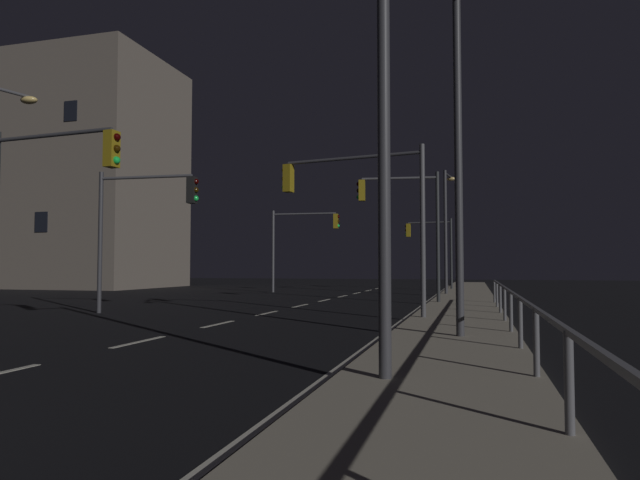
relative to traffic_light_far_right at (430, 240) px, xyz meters
name	(u,v)px	position (x,y,z in m)	size (l,w,h in m)	color
ground_plane	(272,312)	(-4.27, -20.77, -3.62)	(112.00, 112.00, 0.00)	black
sidewalk_right	(460,315)	(2.52, -20.77, -3.55)	(2.93, 77.00, 0.14)	#9E937F
lane_markings_center	(300,306)	(-4.27, -17.27, -3.61)	(0.14, 50.00, 0.01)	silver
lane_edge_line	(422,306)	(0.80, -15.77, -3.61)	(0.14, 53.00, 0.01)	silver
traffic_light_far_right	(430,240)	(0.00, 0.00, 0.00)	(3.35, 0.42, 4.96)	#2D3033
traffic_light_mid_right	(302,234)	(-7.92, -5.44, 0.24)	(4.56, 0.52, 5.43)	#4C4C51
traffic_light_overhead_east	(357,196)	(-0.68, -22.57, 0.36)	(4.96, 0.94, 5.37)	#4C4C51
traffic_light_far_center	(143,212)	(-8.55, -22.68, 0.05)	(3.92, 0.50, 5.19)	#38383D
traffic_light_far_left	(403,211)	(-0.04, -15.35, 0.57)	(3.67, 0.69, 5.79)	#2D3033
traffic_light_near_left	(47,185)	(-8.14, -27.85, 0.28)	(4.27, 0.53, 5.51)	#2D3033
street_lamp_corner	(465,124)	(2.84, -27.64, 1.25)	(1.29, 1.76, 7.93)	#38383D
street_lamp_across_street	(370,55)	(1.62, -32.65, 1.05)	(1.28, 1.13, 7.64)	#38383D
street_lamp_mid_block	(447,219)	(1.49, -7.23, 0.84)	(0.66, 2.02, 7.14)	#38383D
barrier_fence	(515,305)	(3.83, -27.58, -2.74)	(0.09, 25.47, 0.98)	#59595E
building_distant	(44,178)	(-32.30, -1.21, 5.67)	(21.92, 10.87, 18.57)	#6B6056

